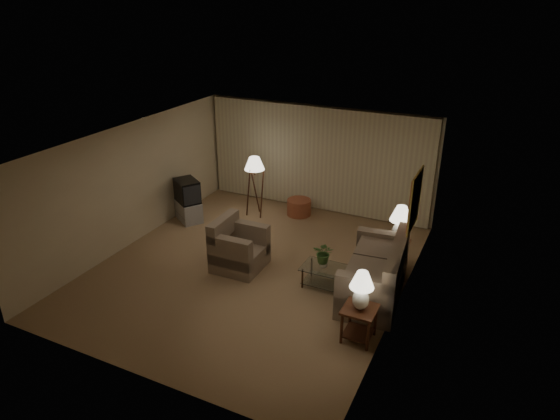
% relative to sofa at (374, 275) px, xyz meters
% --- Properties ---
extents(ground, '(7.00, 7.00, 0.00)m').
position_rel_sofa_xyz_m(ground, '(-2.50, -0.09, -0.45)').
color(ground, '#A08458').
rests_on(ground, ground).
extents(room_shell, '(6.04, 7.02, 2.72)m').
position_rel_sofa_xyz_m(room_shell, '(-2.48, 1.42, 1.30)').
color(room_shell, beige).
rests_on(room_shell, ground).
extents(sofa, '(2.21, 1.40, 0.90)m').
position_rel_sofa_xyz_m(sofa, '(0.00, 0.00, 0.00)').
color(sofa, '#80705C').
rests_on(sofa, ground).
extents(armchair, '(1.03, 0.98, 0.84)m').
position_rel_sofa_xyz_m(armchair, '(-2.76, -0.17, -0.03)').
color(armchair, '#80705C').
rests_on(armchair, ground).
extents(side_table_near, '(0.54, 0.54, 0.60)m').
position_rel_sofa_xyz_m(side_table_near, '(0.15, -1.35, -0.04)').
color(side_table_near, '#391A0F').
rests_on(side_table_near, ground).
extents(side_table_far, '(0.46, 0.39, 0.60)m').
position_rel_sofa_xyz_m(side_table_far, '(0.15, 1.25, -0.06)').
color(side_table_far, '#391A0F').
rests_on(side_table_far, ground).
extents(table_lamp_near, '(0.39, 0.39, 0.68)m').
position_rel_sofa_xyz_m(table_lamp_near, '(0.15, -1.35, 0.55)').
color(table_lamp_near, silver).
rests_on(table_lamp_near, side_table_near).
extents(table_lamp_far, '(0.44, 0.44, 0.76)m').
position_rel_sofa_xyz_m(table_lamp_far, '(0.15, 1.25, 0.60)').
color(table_lamp_far, silver).
rests_on(table_lamp_far, side_table_far).
extents(coffee_table, '(1.11, 0.61, 0.41)m').
position_rel_sofa_xyz_m(coffee_table, '(-0.80, -0.10, -0.17)').
color(coffee_table, silver).
rests_on(coffee_table, ground).
extents(tv_cabinet, '(1.18, 1.16, 0.50)m').
position_rel_sofa_xyz_m(tv_cabinet, '(-5.05, 1.28, -0.20)').
color(tv_cabinet, '#B2B2B4').
rests_on(tv_cabinet, ground).
extents(crt_tv, '(1.09, 1.07, 0.56)m').
position_rel_sofa_xyz_m(crt_tv, '(-5.05, 1.28, 0.33)').
color(crt_tv, black).
rests_on(crt_tv, tv_cabinet).
extents(floor_lamp, '(0.50, 0.50, 1.54)m').
position_rel_sofa_xyz_m(floor_lamp, '(-3.70, 2.25, 0.36)').
color(floor_lamp, '#391A0F').
rests_on(floor_lamp, ground).
extents(ottoman, '(0.74, 0.74, 0.40)m').
position_rel_sofa_xyz_m(ottoman, '(-2.71, 2.76, -0.25)').
color(ottoman, '#AE573B').
rests_on(ottoman, ground).
extents(vase, '(0.19, 0.19, 0.16)m').
position_rel_sofa_xyz_m(vase, '(-0.95, -0.10, 0.04)').
color(vase, white).
rests_on(vase, coffee_table).
extents(flowers, '(0.42, 0.37, 0.43)m').
position_rel_sofa_xyz_m(flowers, '(-0.95, -0.10, 0.34)').
color(flowers, '#457534').
rests_on(flowers, vase).
extents(book, '(0.20, 0.23, 0.02)m').
position_rel_sofa_xyz_m(book, '(-0.55, -0.20, -0.03)').
color(book, olive).
rests_on(book, coffee_table).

